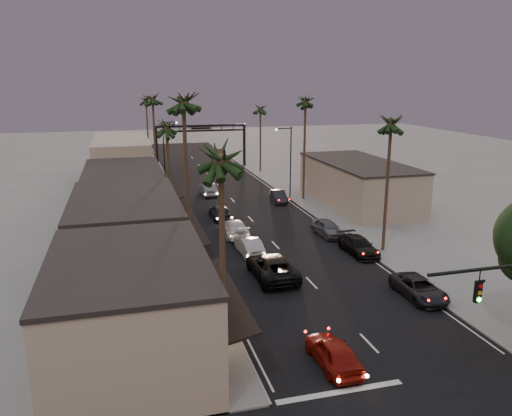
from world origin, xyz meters
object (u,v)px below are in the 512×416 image
palm_la (221,151)px  palm_rb (306,98)px  palm_lc (166,123)px  palm_rc (260,106)px  streetlight_right (289,157)px  arch (201,135)px  curbside_black (359,246)px  oncoming_red (334,352)px  curbside_near (419,288)px  oncoming_silver (249,246)px  streetlight_left (166,147)px  palm_ra (392,119)px  palm_far (146,98)px  oncoming_pickup (272,267)px  palm_ld (152,96)px  palm_lb (183,97)px

palm_la → palm_rb: bearing=63.8°
palm_lc → palm_rc: same height
streetlight_right → palm_rc: size_ratio=0.74×
arch → curbside_black: 46.76m
oncoming_red → curbside_near: oncoming_red is taller
palm_lc → curbside_black: bearing=-39.3°
oncoming_silver → streetlight_left: bearing=-84.4°
palm_ra → palm_far: size_ratio=1.00×
palm_ra → oncoming_pickup: size_ratio=2.10×
palm_la → oncoming_pickup: (6.06, 11.72, -10.57)m
oncoming_red → curbside_black: size_ratio=0.90×
palm_ld → palm_rb: (17.20, -11.00, 0.00)m
palm_ld → palm_rb: same height
palm_rb → palm_far: size_ratio=1.08×
arch → palm_rc: palm_rc is taller
palm_la → oncoming_pickup: size_ratio=2.10×
oncoming_silver → palm_lc: bearing=-61.4°
palm_ld → oncoming_red: size_ratio=3.16×
arch → palm_la: size_ratio=1.15×
palm_lc → oncoming_red: bearing=-78.3°
palm_far → oncoming_pickup: 58.53m
arch → palm_far: palm_far is taller
arch → palm_lc: bearing=-104.2°
streetlight_right → streetlight_left: 18.99m
streetlight_left → oncoming_pickup: (4.38, -37.28, -4.45)m
arch → oncoming_silver: size_ratio=3.35×
streetlight_left → palm_la: (-1.68, -49.00, 6.11)m
streetlight_left → curbside_near: streetlight_left is taller
palm_ra → streetlight_right: bearing=94.6°
streetlight_right → palm_ra: 21.94m
oncoming_red → palm_ld: bearing=-83.9°
palm_ld → palm_ra: 35.47m
curbside_black → arch: bearing=95.4°
palm_rc → streetlight_right: bearing=-95.1°
oncoming_silver → curbside_near: size_ratio=0.92×
palm_lc → palm_lb: bearing=-90.0°
palm_ra → oncoming_red: palm_ra is taller
palm_la → palm_rb: palm_rb is taller
arch → oncoming_red: size_ratio=3.38×
curbside_black → palm_far: bearing=102.8°
palm_lc → palm_rc: bearing=58.4°
oncoming_silver → curbside_near: (9.10, -11.50, -0.06)m
palm_lb → curbside_black: size_ratio=3.03×
arch → oncoming_red: bearing=-92.7°
palm_la → oncoming_red: size_ratio=2.94×
streetlight_right → palm_lb: size_ratio=0.59×
palm_la → curbside_black: size_ratio=2.63×
palm_rc → oncoming_red: size_ratio=2.71×
palm_rc → oncoming_pickup: 45.71m
palm_far → oncoming_red: palm_far is taller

